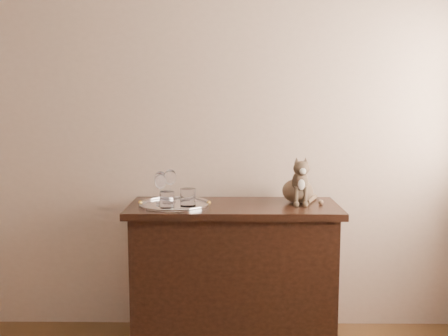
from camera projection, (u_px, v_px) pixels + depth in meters
The scene contains 9 objects.
wall_back at pixel (137, 116), 3.10m from camera, with size 4.00×0.10×2.70m, color tan.
sideboard at pixel (233, 276), 2.90m from camera, with size 1.20×0.50×0.85m, color black, non-canonical shape.
tray at pixel (175, 205), 2.82m from camera, with size 0.40×0.40×0.01m, color silver.
wine_glass_a at pixel (161, 187), 2.86m from camera, with size 0.07×0.07×0.18m, color silver, non-canonical shape.
wine_glass_b at pixel (170, 186), 2.89m from camera, with size 0.07×0.07×0.19m, color white, non-canonical shape.
wine_glass_c at pixel (161, 190), 2.78m from camera, with size 0.07×0.07×0.18m, color white, non-canonical shape.
tumbler_a at pixel (188, 197), 2.77m from camera, with size 0.09×0.09×0.10m, color silver.
tumbler_b at pixel (167, 200), 2.72m from camera, with size 0.08×0.08×0.09m, color silver.
cat at pixel (298, 179), 2.90m from camera, with size 0.28×0.26×0.28m, color #4B382C, non-canonical shape.
Camera 1 is at (0.58, -0.86, 1.42)m, focal length 40.00 mm.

